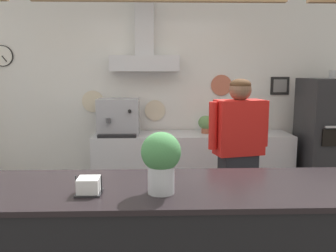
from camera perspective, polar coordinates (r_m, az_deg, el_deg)
name	(u,v)px	position (r m, az deg, el deg)	size (l,w,h in m)	color
back_wall_assembly	(157,89)	(4.76, -1.72, 6.04)	(5.69, 2.80, 2.77)	gray
back_prep_counter	(192,167)	(4.71, 3.86, -6.68)	(2.55, 0.59, 0.89)	silver
pizza_oven	(330,143)	(4.90, 24.68, -2.45)	(0.72, 0.69, 1.71)	#232326
shop_worker	(238,158)	(3.46, 11.24, -5.03)	(0.60, 0.32, 1.63)	#232328
espresso_machine	(119,117)	(4.55, -7.97, 1.45)	(0.52, 0.45, 0.46)	#A3A5AD
potted_thyme	(206,123)	(4.64, 6.12, 0.41)	(0.20, 0.20, 0.23)	#9E563D
potted_oregano	(242,124)	(4.68, 11.86, 0.38)	(0.20, 0.20, 0.24)	#4C4C51
napkin_holder	(89,186)	(2.02, -12.64, -9.48)	(0.15, 0.14, 0.10)	#262628
basil_vase	(162,160)	(1.94, -1.00, -5.57)	(0.22, 0.22, 0.34)	silver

